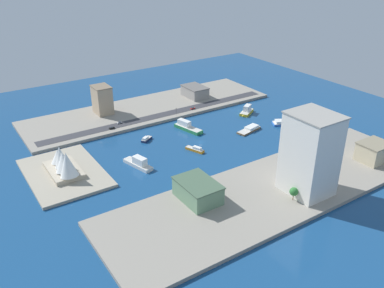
# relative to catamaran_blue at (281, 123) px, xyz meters

# --- Properties ---
(ground_plane) EXTENTS (440.00, 440.00, 0.00)m
(ground_plane) POSITION_rel_catamaran_blue_xyz_m (9.33, 80.43, -1.51)
(ground_plane) COLOR navy
(quay_west) EXTENTS (70.00, 240.00, 2.49)m
(quay_west) POSITION_rel_catamaran_blue_xyz_m (-77.10, 80.43, -0.27)
(quay_west) COLOR gray
(quay_west) RESTS_ON ground_plane
(quay_east) EXTENTS (70.00, 240.00, 2.49)m
(quay_east) POSITION_rel_catamaran_blue_xyz_m (95.76, 80.43, -0.27)
(quay_east) COLOR gray
(quay_east) RESTS_ON ground_plane
(peninsula_point) EXTENTS (71.95, 49.00, 2.00)m
(peninsula_point) POSITION_rel_catamaran_blue_xyz_m (19.57, 188.80, -0.51)
(peninsula_point) COLOR #A89E89
(peninsula_point) RESTS_ON ground_plane
(road_strip) EXTENTS (10.75, 228.00, 0.15)m
(road_strip) POSITION_rel_catamaran_blue_xyz_m (72.73, 80.43, 1.05)
(road_strip) COLOR #38383D
(road_strip) RESTS_ON quay_east
(catamaran_blue) EXTENTS (15.75, 18.28, 4.02)m
(catamaran_blue) POSITION_rel_catamaran_blue_xyz_m (0.00, 0.00, 0.00)
(catamaran_blue) COLOR blue
(catamaran_blue) RESTS_ON ground_plane
(patrol_launch_navy) EXTENTS (9.44, 12.07, 3.66)m
(patrol_launch_navy) POSITION_rel_catamaran_blue_xyz_m (36.48, 115.53, -0.12)
(patrol_launch_navy) COLOR #1E284C
(patrol_launch_navy) RESTS_ON ground_plane
(ferry_green_doubledeck) EXTENTS (30.17, 13.52, 7.73)m
(ferry_green_doubledeck) POSITION_rel_catamaran_blue_xyz_m (36.38, 75.97, 1.17)
(ferry_green_doubledeck) COLOR #2D8C4C
(ferry_green_doubledeck) RESTS_ON ground_plane
(barge_flat_brown) EXTENTS (13.29, 25.52, 3.46)m
(barge_flat_brown) POSITION_rel_catamaran_blue_xyz_m (5.19, 31.96, -0.14)
(barge_flat_brown) COLOR brown
(barge_flat_brown) RESTS_ON ground_plane
(ferry_yellow_fast) EXTENTS (16.20, 20.22, 7.95)m
(ferry_yellow_fast) POSITION_rel_catamaran_blue_xyz_m (37.04, 8.45, 1.31)
(ferry_yellow_fast) COLOR yellow
(ferry_yellow_fast) RESTS_ON ground_plane
(water_taxi_orange) EXTENTS (16.95, 9.37, 4.07)m
(water_taxi_orange) POSITION_rel_catamaran_blue_xyz_m (-0.99, 92.82, 0.00)
(water_taxi_orange) COLOR orange
(water_taxi_orange) RESTS_ON ground_plane
(ferry_white_commuter) EXTENTS (27.67, 12.80, 7.91)m
(ferry_white_commuter) POSITION_rel_catamaran_blue_xyz_m (1.05, 140.55, 1.37)
(ferry_white_commuter) COLOR silver
(ferry_white_commuter) RESTS_ON ground_plane
(apartment_midrise_tan) EXTENTS (18.99, 14.87, 26.01)m
(apartment_midrise_tan) POSITION_rel_catamaran_blue_xyz_m (107.21, 123.55, 14.01)
(apartment_midrise_tan) COLOR tan
(apartment_midrise_tan) RESTS_ON quay_east
(terminal_long_green) EXTENTS (29.24, 20.69, 12.22)m
(terminal_long_green) POSITION_rel_catamaran_blue_xyz_m (-60.26, 130.55, 7.12)
(terminal_long_green) COLOR slate
(terminal_long_green) RESTS_ON quay_west
(hotel_broad_white) EXTENTS (29.76, 26.12, 52.50)m
(hotel_broad_white) POSITION_rel_catamaran_blue_xyz_m (-90.02, 67.88, 27.26)
(hotel_broad_white) COLOR silver
(hotel_broad_white) RESTS_ON quay_west
(carpark_squat_concrete) EXTENTS (27.25, 18.92, 11.00)m
(carpark_squat_concrete) POSITION_rel_catamaran_blue_xyz_m (98.07, 26.93, 6.51)
(carpark_squat_concrete) COLOR gray
(carpark_squat_concrete) RESTS_ON quay_east
(office_block_beige) EXTENTS (18.25, 21.98, 13.92)m
(office_block_beige) POSITION_rel_catamaran_blue_xyz_m (-88.42, -4.03, 7.97)
(office_block_beige) COLOR #C6B793
(office_block_beige) RESTS_ON quay_west
(pickup_red) EXTENTS (1.96, 4.71, 1.50)m
(pickup_red) POSITION_rel_catamaran_blue_xyz_m (69.34, 48.51, 1.87)
(pickup_red) COLOR black
(pickup_red) RESTS_ON road_strip
(sedan_silver) EXTENTS (1.86, 4.40, 1.47)m
(sedan_silver) POSITION_rel_catamaran_blue_xyz_m (75.56, 121.61, 1.86)
(sedan_silver) COLOR black
(sedan_silver) RESTS_ON road_strip
(suv_black) EXTENTS (2.13, 4.91, 1.65)m
(suv_black) POSITION_rel_catamaran_blue_xyz_m (68.57, 131.88, 1.94)
(suv_black) COLOR black
(suv_black) RESTS_ON road_strip
(traffic_light_waterfront) EXTENTS (0.36, 0.36, 6.50)m
(traffic_light_waterfront) POSITION_rel_catamaran_blue_xyz_m (65.97, 68.98, 5.32)
(traffic_light_waterfront) COLOR black
(traffic_light_waterfront) RESTS_ON quay_east
(opera_landmark) EXTENTS (36.46, 20.14, 20.27)m
(opera_landmark) POSITION_rel_catamaran_blue_xyz_m (17.09, 188.80, 8.71)
(opera_landmark) COLOR #BCAD93
(opera_landmark) RESTS_ON peninsula_point
(park_tree_cluster) EXTENTS (17.41, 13.71, 9.78)m
(park_tree_cluster) POSITION_rel_catamaran_blue_xyz_m (-85.61, 76.88, 7.20)
(park_tree_cluster) COLOR brown
(park_tree_cluster) RESTS_ON quay_west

